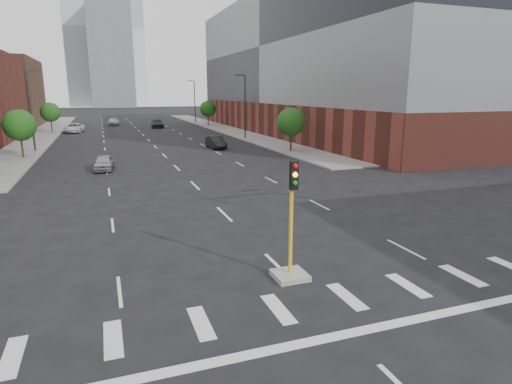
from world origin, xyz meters
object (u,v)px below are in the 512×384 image
car_near_left (104,163)px  car_distant (113,122)px  car_mid_right (216,142)px  car_deep_right (157,123)px  median_traffic_signal (291,254)px  car_far_left (74,128)px

car_near_left → car_distant: 53.27m
car_mid_right → car_deep_right: 33.70m
car_near_left → car_deep_right: bearing=83.6°
median_traffic_signal → car_near_left: median_traffic_signal is taller
car_mid_right → car_near_left: bearing=-141.5°
median_traffic_signal → car_distant: (-3.80, 79.20, -0.19)m
car_mid_right → car_deep_right: bearing=92.6°
median_traffic_signal → car_near_left: size_ratio=1.12×
median_traffic_signal → car_far_left: (-10.50, 65.16, -0.20)m
car_near_left → car_mid_right: size_ratio=0.89×
car_mid_right → car_deep_right: car_deep_right is taller
median_traffic_signal → car_mid_right: bearing=79.6°
car_deep_right → car_near_left: bearing=-96.6°
car_near_left → car_deep_right: size_ratio=0.70×
car_near_left → car_mid_right: 17.13m
car_near_left → car_mid_right: (12.99, 11.17, 0.06)m
car_mid_right → car_far_left: 32.92m
car_deep_right → car_distant: size_ratio=1.20×
car_far_left → car_near_left: bearing=-74.2°
car_mid_right → car_deep_right: size_ratio=0.79×
car_distant → car_deep_right: bearing=-39.2°
car_far_left → car_deep_right: size_ratio=1.00×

